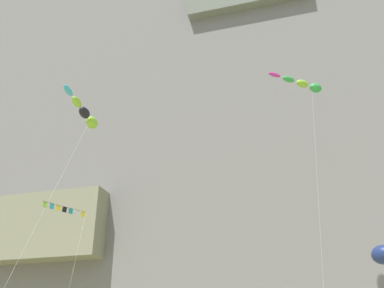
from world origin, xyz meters
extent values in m
cube|color=slate|center=(0.00, 61.14, 38.23)|extent=(180.00, 28.40, 76.46)
cube|color=gray|center=(-26.15, 46.01, 15.98)|extent=(14.73, 3.84, 8.09)
ellipsoid|color=green|center=(6.85, 37.48, 24.94)|extent=(1.57, 1.53, 0.90)
ellipsoid|color=#8CCC33|center=(5.66, 36.44, 24.96)|extent=(1.46, 1.41, 0.74)
ellipsoid|color=green|center=(4.48, 35.39, 24.99)|extent=(1.35, 1.29, 0.58)
ellipsoid|color=#CC3399|center=(3.29, 34.34, 25.02)|extent=(1.25, 1.16, 0.42)
cylinder|color=silver|center=(5.64, 35.59, 12.42)|extent=(1.72, 3.17, 24.61)
ellipsoid|color=#8CCC33|center=(-9.06, 24.39, 16.59)|extent=(0.94, 1.25, 0.79)
ellipsoid|color=black|center=(-8.87, 23.01, 16.58)|extent=(0.79, 1.23, 0.65)
ellipsoid|color=#8CCC33|center=(-8.69, 21.63, 16.57)|extent=(0.65, 1.21, 0.51)
ellipsoid|color=#38B2D1|center=(-8.50, 20.26, 16.56)|extent=(0.51, 1.19, 0.36)
cylinder|color=silver|center=(-9.87, 21.07, 8.25)|extent=(1.75, 5.81, 16.27)
cylinder|color=black|center=(-16.56, 34.13, 14.12)|extent=(2.06, 4.10, 0.02)
cube|color=yellow|center=(-15.69, 35.88, 13.85)|extent=(0.23, 0.41, 0.48)
cube|color=white|center=(-15.98, 35.30, 13.85)|extent=(0.25, 0.42, 0.48)
cube|color=teal|center=(-16.27, 34.71, 13.85)|extent=(0.23, 0.40, 0.48)
cube|color=black|center=(-16.56, 34.13, 13.85)|extent=(0.25, 0.42, 0.48)
cube|color=yellow|center=(-16.86, 33.54, 13.85)|extent=(0.25, 0.42, 0.48)
cube|color=#38B2D1|center=(-17.15, 32.96, 13.85)|extent=(0.24, 0.41, 0.48)
cube|color=#8CCC33|center=(-17.44, 32.37, 13.85)|extent=(0.24, 0.41, 0.48)
cylinder|color=silver|center=(-14.73, 33.52, 7.12)|extent=(1.63, 5.32, 14.00)
ellipsoid|color=navy|center=(8.32, 25.16, 6.58)|extent=(1.63, 1.61, 1.05)
camera|label=1|loc=(4.99, 0.68, 1.85)|focal=40.61mm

